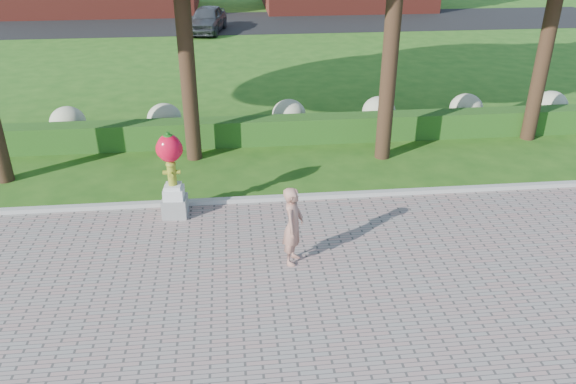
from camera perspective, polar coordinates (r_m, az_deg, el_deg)
The scene contains 8 objects.
ground at distance 11.46m, azimuth -0.65°, elevation -7.97°, with size 100.00×100.00×0.00m, color #245415.
curb at distance 13.98m, azimuth -1.81°, elevation -0.73°, with size 40.00×0.18×0.15m, color #ADADA5.
lawn_hedge at distance 17.51m, azimuth -2.84°, elevation 6.24°, with size 24.00×0.70×0.80m, color #1F4814.
hydrangea_row at distance 18.43m, azimuth -1.25°, elevation 7.83°, with size 20.10×1.10×0.99m.
street at distance 37.95m, azimuth -4.84°, elevation 16.77°, with size 50.00×8.00×0.02m, color black.
hydrant_sculpture at distance 13.12m, azimuth -11.73°, elevation 1.95°, with size 0.61×0.60×2.09m.
woman at distance 11.23m, azimuth 0.53°, elevation -3.44°, with size 0.61×0.40×1.68m, color #AE7763.
parked_car at distance 34.88m, azimuth -8.22°, elevation 16.99°, with size 1.77×4.40×1.50m, color #3A3D41.
Camera 1 is at (-0.86, -9.38, 6.52)m, focal length 35.00 mm.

